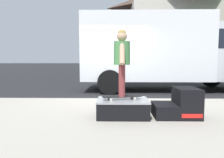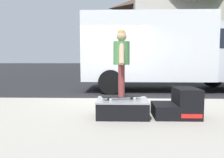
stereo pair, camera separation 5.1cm
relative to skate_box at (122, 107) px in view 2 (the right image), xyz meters
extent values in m
plane|color=black|center=(-0.26, 2.59, -0.31)|extent=(140.00, 140.00, 0.00)
cube|color=#A8A093|center=(-0.26, -0.41, -0.25)|extent=(50.00, 5.00, 0.12)
cube|color=black|center=(0.00, 0.00, -0.01)|extent=(1.01, 0.77, 0.35)
cube|color=gray|center=(0.00, 0.00, 0.15)|extent=(1.03, 0.79, 0.03)
cube|color=black|center=(0.84, 0.00, -0.06)|extent=(0.44, 0.70, 0.26)
cube|color=black|center=(1.29, 0.00, 0.11)|extent=(0.44, 0.70, 0.59)
cube|color=red|center=(1.29, -0.36, -0.08)|extent=(0.39, 0.01, 0.08)
cube|color=black|center=(-0.02, 0.01, 0.22)|extent=(0.81, 0.40, 0.02)
cylinder|color=silver|center=(0.20, 0.16, 0.19)|extent=(0.06, 0.04, 0.05)
cylinder|color=silver|center=(0.24, -0.02, 0.19)|extent=(0.06, 0.04, 0.05)
cylinder|color=silver|center=(-0.28, 0.03, 0.19)|extent=(0.06, 0.04, 0.05)
cylinder|color=silver|center=(-0.24, -0.15, 0.19)|extent=(0.06, 0.04, 0.05)
cylinder|color=brown|center=(-0.02, 0.09, 0.55)|extent=(0.13, 0.13, 0.63)
cylinder|color=brown|center=(-0.02, -0.08, 0.55)|extent=(0.13, 0.13, 0.63)
cylinder|color=#4C8C4C|center=(-0.02, 0.01, 1.09)|extent=(0.32, 0.32, 0.46)
cylinder|color=tan|center=(-0.02, 0.21, 1.08)|extent=(0.10, 0.28, 0.44)
cylinder|color=tan|center=(-0.02, -0.20, 1.08)|extent=(0.10, 0.28, 0.44)
sphere|color=tan|center=(-0.02, 0.01, 1.42)|extent=(0.20, 0.20, 0.20)
sphere|color=tan|center=(-0.02, 0.01, 1.48)|extent=(0.17, 0.17, 0.17)
cube|color=white|center=(1.02, 4.79, 1.44)|extent=(5.00, 2.35, 2.60)
cylinder|color=black|center=(4.31, 5.96, 0.14)|extent=(0.90, 0.28, 0.90)
cylinder|color=black|center=(-0.38, 5.96, 0.14)|extent=(0.90, 0.28, 0.90)
cylinder|color=black|center=(-0.38, 3.61, 0.14)|extent=(0.90, 0.28, 0.90)
cube|color=beige|center=(5.67, 16.47, 2.69)|extent=(9.00, 7.50, 6.00)
cube|color=#B2ADA3|center=(5.67, 12.47, 1.09)|extent=(9.00, 0.50, 2.80)
camera|label=1|loc=(-0.12, -4.39, 0.97)|focal=35.14mm
camera|label=2|loc=(-0.07, -4.38, 0.97)|focal=35.14mm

